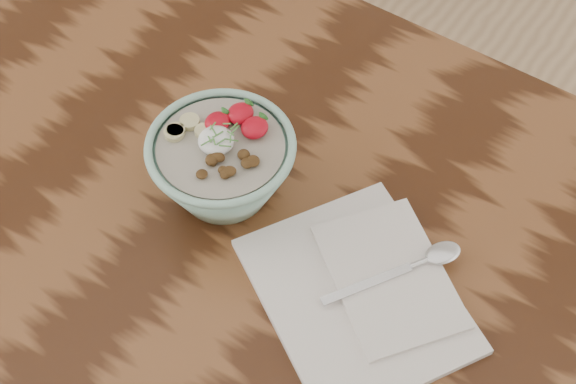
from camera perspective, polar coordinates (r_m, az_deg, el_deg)
name	(u,v)px	position (r cm, az deg, el deg)	size (l,w,h in cm)	color
table	(203,250)	(107.69, -6.07, -4.15)	(160.00, 90.00, 75.00)	#381D0E
breakfast_bowl	(223,165)	(96.29, -4.67, 1.95)	(17.77, 17.77, 11.70)	#8FC0AB
napkin	(363,291)	(93.07, 5.38, -7.01)	(32.12, 30.36, 1.56)	silver
spoon	(424,261)	(94.49, 9.65, -4.83)	(11.10, 16.30, 0.94)	silver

